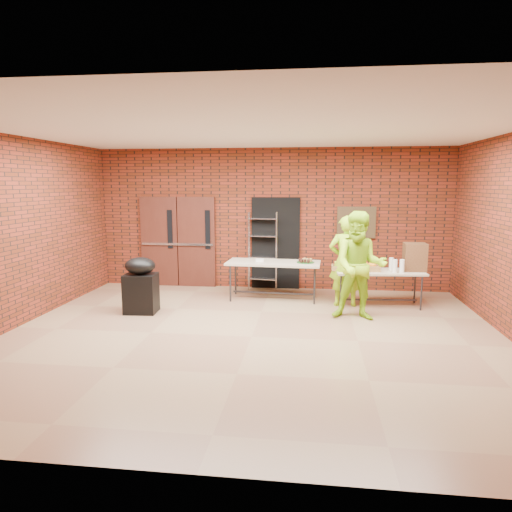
% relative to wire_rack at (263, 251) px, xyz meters
% --- Properties ---
extents(room, '(8.08, 7.08, 3.28)m').
position_rel_wire_rack_xyz_m(room, '(0.18, -3.32, 0.71)').
color(room, '#886549').
rests_on(room, ground).
extents(double_doors, '(1.78, 0.12, 2.10)m').
position_rel_wire_rack_xyz_m(double_doors, '(-2.01, 0.12, 0.17)').
color(double_doors, '#431C13').
rests_on(double_doors, room).
extents(dark_doorway, '(1.10, 0.06, 2.10)m').
position_rel_wire_rack_xyz_m(dark_doorway, '(0.28, 0.14, 0.16)').
color(dark_doorway, black).
rests_on(dark_doorway, room).
extents(bronze_plaque, '(0.85, 0.04, 0.70)m').
position_rel_wire_rack_xyz_m(bronze_plaque, '(2.08, 0.13, 0.66)').
color(bronze_plaque, '#3F3119').
rests_on(bronze_plaque, room).
extents(wire_rack, '(0.67, 0.30, 1.77)m').
position_rel_wire_rack_xyz_m(wire_rack, '(0.00, 0.00, 0.00)').
color(wire_rack, '#B6B7BD').
rests_on(wire_rack, room).
extents(table_left, '(1.97, 0.90, 0.79)m').
position_rel_wire_rack_xyz_m(table_left, '(0.32, -0.87, -0.16)').
color(table_left, tan).
rests_on(table_left, room).
extents(table_right, '(1.76, 0.86, 0.70)m').
position_rel_wire_rack_xyz_m(table_right, '(2.44, -1.14, -0.24)').
color(table_right, tan).
rests_on(table_right, room).
extents(basket_bananas, '(0.40, 0.31, 0.12)m').
position_rel_wire_rack_xyz_m(basket_bananas, '(1.71, -1.14, -0.13)').
color(basket_bananas, '#AD8A46').
rests_on(basket_bananas, table_right).
extents(basket_oranges, '(0.46, 0.36, 0.14)m').
position_rel_wire_rack_xyz_m(basket_oranges, '(2.21, -1.13, -0.12)').
color(basket_oranges, '#AD8A46').
rests_on(basket_oranges, table_right).
extents(basket_apples, '(0.43, 0.33, 0.13)m').
position_rel_wire_rack_xyz_m(basket_apples, '(1.95, -1.31, -0.13)').
color(basket_apples, '#AD8A46').
rests_on(basket_apples, table_right).
extents(muffin_tray, '(0.36, 0.36, 0.09)m').
position_rel_wire_rack_xyz_m(muffin_tray, '(0.99, -0.90, -0.05)').
color(muffin_tray, '#144C17').
rests_on(muffin_tray, table_left).
extents(napkin_box, '(0.17, 0.11, 0.06)m').
position_rel_wire_rack_xyz_m(napkin_box, '(0.04, -0.87, -0.07)').
color(napkin_box, white).
rests_on(napkin_box, table_left).
extents(coffee_dispenser, '(0.42, 0.37, 0.55)m').
position_rel_wire_rack_xyz_m(coffee_dispenser, '(3.12, -1.03, 0.09)').
color(coffee_dispenser, brown).
rests_on(coffee_dispenser, table_right).
extents(cup_stack_front, '(0.09, 0.09, 0.26)m').
position_rel_wire_rack_xyz_m(cup_stack_front, '(2.70, -1.30, -0.05)').
color(cup_stack_front, white).
rests_on(cup_stack_front, table_right).
extents(cup_stack_mid, '(0.09, 0.09, 0.26)m').
position_rel_wire_rack_xyz_m(cup_stack_mid, '(2.84, -1.31, -0.05)').
color(cup_stack_mid, white).
rests_on(cup_stack_mid, table_right).
extents(cup_stack_back, '(0.09, 0.09, 0.26)m').
position_rel_wire_rack_xyz_m(cup_stack_back, '(2.67, -1.10, -0.05)').
color(cup_stack_back, white).
rests_on(cup_stack_back, table_right).
extents(covered_grill, '(0.61, 0.52, 1.05)m').
position_rel_wire_rack_xyz_m(covered_grill, '(-2.06, -2.19, -0.36)').
color(covered_grill, black).
rests_on(covered_grill, room).
extents(volunteer_woman, '(0.68, 0.47, 1.80)m').
position_rel_wire_rack_xyz_m(volunteer_woman, '(1.77, -1.22, 0.01)').
color(volunteer_woman, '#93CE16').
rests_on(volunteer_woman, room).
extents(volunteer_man, '(1.01, 0.83, 1.93)m').
position_rel_wire_rack_xyz_m(volunteer_man, '(1.95, -2.13, 0.08)').
color(volunteer_man, '#93CE16').
rests_on(volunteer_man, room).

